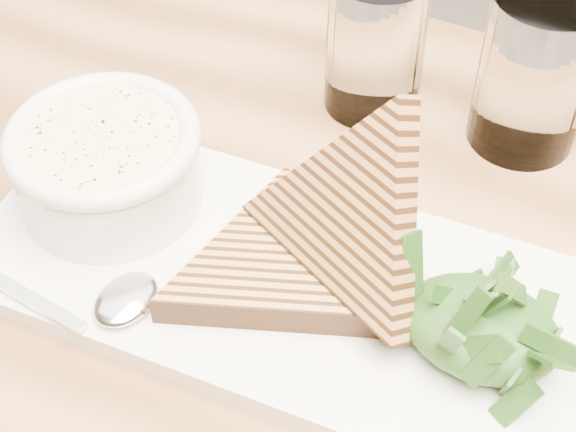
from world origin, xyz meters
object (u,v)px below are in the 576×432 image
at_px(table_top, 274,388).
at_px(platter, 274,281).
at_px(glass_far, 535,71).
at_px(glass_near, 376,43).
at_px(soup_bowl, 109,173).

relative_size(table_top, platter, 2.96).
bearing_deg(glass_far, table_top, -103.91).
height_order(table_top, glass_near, glass_near).
bearing_deg(soup_bowl, glass_near, 60.93).
distance_m(table_top, soup_bowl, 0.18).
height_order(soup_bowl, glass_far, glass_far).
bearing_deg(soup_bowl, platter, -3.90).
bearing_deg(table_top, soup_bowl, 158.00).
xyz_separation_m(table_top, glass_near, (-0.05, 0.26, 0.08)).
bearing_deg(glass_far, glass_near, -173.08).
xyz_separation_m(platter, glass_far, (0.10, 0.22, 0.05)).
distance_m(table_top, glass_far, 0.29).
distance_m(platter, soup_bowl, 0.13).
distance_m(table_top, platter, 0.07).
bearing_deg(glass_far, soup_bowl, -137.19).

